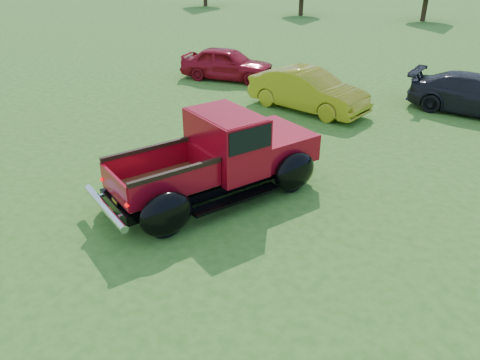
# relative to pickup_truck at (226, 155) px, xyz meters

# --- Properties ---
(ground) EXTENTS (120.00, 120.00, 0.00)m
(ground) POSITION_rel_pickup_truck_xyz_m (1.04, -1.18, -0.91)
(ground) COLOR #315E1A
(ground) RESTS_ON ground
(pickup_truck) EXTENTS (4.01, 5.52, 1.93)m
(pickup_truck) POSITION_rel_pickup_truck_xyz_m (0.00, 0.00, 0.00)
(pickup_truck) COLOR black
(pickup_truck) RESTS_ON ground
(show_car_red) EXTENTS (4.19, 2.36, 1.35)m
(show_car_red) POSITION_rel_pickup_truck_xyz_m (-5.46, 8.48, -0.24)
(show_car_red) COLOR maroon
(show_car_red) RESTS_ON ground
(show_car_yellow) EXTENTS (4.44, 2.15, 1.40)m
(show_car_yellow) POSITION_rel_pickup_truck_xyz_m (-0.84, 6.49, -0.21)
(show_car_yellow) COLOR #A59416
(show_car_yellow) RESTS_ON ground
(show_car_grey) EXTENTS (4.56, 2.02, 1.30)m
(show_car_grey) POSITION_rel_pickup_truck_xyz_m (4.23, 9.17, -0.26)
(show_car_grey) COLOR black
(show_car_grey) RESTS_ON ground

